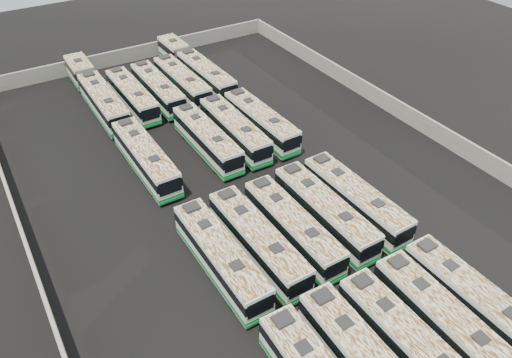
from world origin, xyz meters
name	(u,v)px	position (x,y,z in m)	size (l,w,h in m)	color
ground	(259,187)	(0.00, 0.00, 0.00)	(140.00, 140.00, 0.00)	black
perimeter_wall	(259,178)	(0.00, 0.00, 1.10)	(45.20, 73.20, 2.20)	slate
bus_front_center	(409,345)	(-1.58, -22.43, 1.79)	(2.69, 12.43, 3.50)	silver
bus_front_right	(444,323)	(1.94, -22.44, 1.79)	(2.89, 12.50, 3.51)	silver
bus_front_far_right	(474,301)	(5.40, -22.25, 1.77)	(2.72, 12.34, 3.47)	silver
bus_midfront_far_left	(221,257)	(-8.83, -8.26, 1.81)	(2.67, 12.57, 3.54)	silver
bus_midfront_left	(258,241)	(-5.24, -8.30, 1.82)	(2.84, 12.63, 3.55)	silver
bus_midfront_center	(293,227)	(-1.66, -8.36, 1.77)	(2.64, 12.32, 3.47)	silver
bus_midfront_right	(325,212)	(1.99, -8.24, 1.82)	(2.71, 12.63, 3.56)	silver
bus_midfront_far_right	(355,200)	(5.50, -8.39, 1.82)	(2.92, 12.68, 3.56)	silver
bus_midback_far_left	(146,158)	(-8.83, 8.43, 1.84)	(2.78, 12.78, 3.60)	silver
bus_midback_center	(207,139)	(-1.63, 8.37, 1.78)	(2.63, 12.34, 3.48)	silver
bus_midback_right	(235,130)	(1.91, 8.43, 1.81)	(2.80, 12.56, 3.53)	silver
bus_midback_far_right	(261,121)	(5.45, 8.41, 1.80)	(2.93, 12.53, 3.51)	silver
bus_back_far_left	(96,91)	(-8.82, 25.88, 1.84)	(2.82, 19.87, 3.60)	silver
bus_back_left	(132,96)	(-5.16, 22.36, 1.76)	(2.70, 12.26, 3.45)	silver
bus_back_center	(158,89)	(-1.66, 22.45, 1.77)	(2.63, 12.30, 3.46)	silver
bus_back_right	(182,82)	(1.86, 22.52, 1.80)	(2.81, 12.55, 3.53)	silver
bus_back_far_right	(195,67)	(5.38, 25.88, 1.80)	(3.04, 19.52, 3.53)	silver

